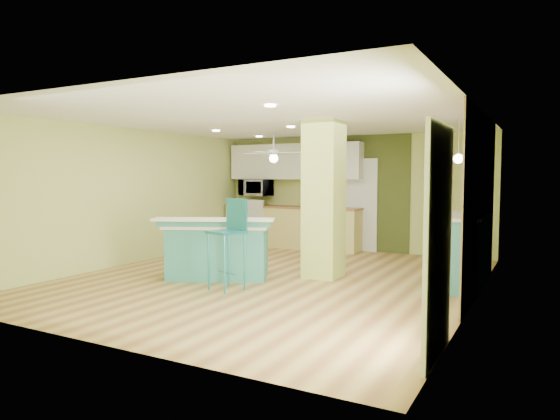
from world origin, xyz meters
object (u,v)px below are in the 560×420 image
at_px(fruit_bowl, 307,205).
at_px(canister, 241,221).
at_px(peninsula, 218,250).
at_px(bar_stool, 231,229).
at_px(side_counter, 461,250).

height_order(fruit_bowl, canister, fruit_bowl).
relative_size(peninsula, bar_stool, 1.52).
bearing_deg(canister, fruit_bowl, 98.38).
bearing_deg(peninsula, canister, -14.40).
relative_size(bar_stool, canister, 8.63).
bearing_deg(fruit_bowl, canister, -81.62).
bearing_deg(bar_stool, side_counter, 49.72).
xyz_separation_m(side_counter, canister, (-3.10, -1.21, 0.40)).
distance_m(bar_stool, side_counter, 3.43).
xyz_separation_m(bar_stool, canister, (-0.23, 0.63, 0.06)).
relative_size(bar_stool, side_counter, 0.79).
relative_size(peninsula, side_counter, 1.21).
xyz_separation_m(bar_stool, side_counter, (2.87, 1.85, -0.34)).
bearing_deg(peninsula, bar_stool, -66.42).
distance_m(peninsula, bar_stool, 0.94).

